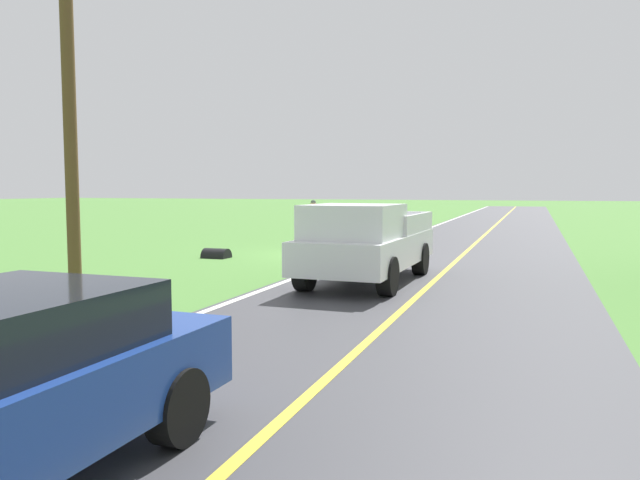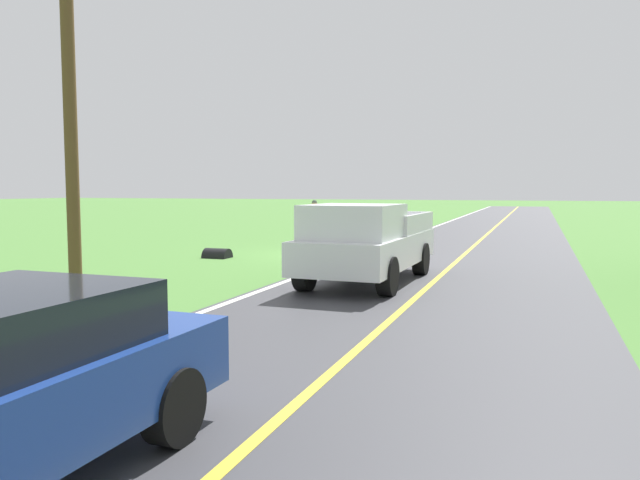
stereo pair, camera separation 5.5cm
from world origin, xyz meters
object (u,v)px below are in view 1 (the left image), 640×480
Objects in this scene: pickup_truck_passing at (365,241)px; utility_pole_roadside at (69,97)px; suitcase_carried at (302,241)px; hitchhiker_walking at (314,221)px.

pickup_truck_passing is 0.66× the size of utility_pole_roadside.
pickup_truck_passing is 7.12m from utility_pole_roadside.
pickup_truck_passing is at bearing 25.80° from suitcase_carried.
utility_pole_roadside is at bearing -11.31° from suitcase_carried.
suitcase_carried is at bearing 15.17° from hitchhiker_walking.
utility_pole_roadside reaches higher than hitchhiker_walking.
utility_pole_roadside is (1.29, 10.48, 3.88)m from suitcase_carried.
hitchhiker_walking is 0.88m from suitcase_carried.
hitchhiker_walking reaches higher than suitcase_carried.
pickup_truck_passing is (-4.52, 7.80, 0.75)m from suitcase_carried.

